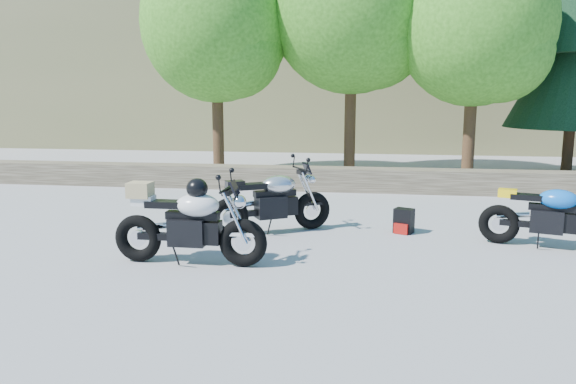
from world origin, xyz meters
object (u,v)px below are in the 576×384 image
object	(u,v)px
silver_bike	(273,202)
backpack	(404,221)
blue_bike	(550,217)
white_bike	(189,222)

from	to	relation	value
silver_bike	backpack	xyz separation A→B (m)	(1.98, 0.29, -0.29)
silver_bike	blue_bike	xyz separation A→B (m)	(3.89, -0.31, -0.03)
white_bike	blue_bike	size ratio (longest dim) A/B	1.11
white_bike	backpack	world-z (taller)	white_bike
silver_bike	white_bike	size ratio (longest dim) A/B	0.89
white_bike	backpack	size ratio (longest dim) A/B	5.21
silver_bike	blue_bike	world-z (taller)	silver_bike
blue_bike	backpack	world-z (taller)	blue_bike
white_bike	backpack	bearing A→B (deg)	36.63
backpack	blue_bike	bearing A→B (deg)	6.95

